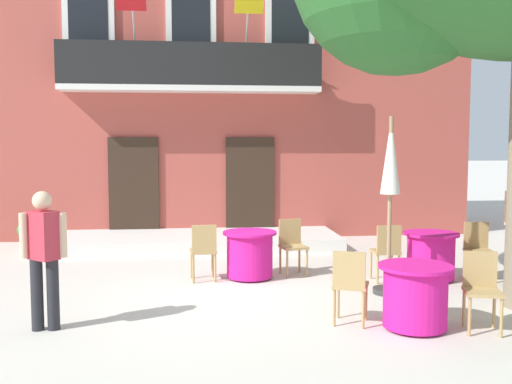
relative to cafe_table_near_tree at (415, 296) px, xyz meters
name	(u,v)px	position (x,y,z in m)	size (l,w,h in m)	color
ground_plane	(236,296)	(-1.98, 1.69, -0.39)	(120.00, 120.00, 0.00)	beige
building_facade	(192,81)	(-2.60, 8.68, 3.36)	(13.00, 5.09, 7.50)	#B24C42
entrance_step_platform	(193,241)	(-2.60, 5.70, -0.27)	(6.10, 1.97, 0.25)	silver
cafe_table_near_tree	(415,296)	(0.00, 0.00, 0.00)	(0.86, 0.86, 0.76)	#DB1984
cafe_chair_near_tree_0	(481,285)	(0.74, -0.13, 0.14)	(0.49, 0.49, 0.91)	tan
cafe_chair_near_tree_1	(350,282)	(-0.72, 0.21, 0.14)	(0.52, 0.52, 0.91)	tan
cafe_table_middle	(250,254)	(-1.68, 2.74, 0.00)	(0.86, 0.86, 0.76)	#DB1984
cafe_chair_middle_0	(204,248)	(-2.42, 2.59, 0.14)	(0.43, 0.43, 0.91)	tan
cafe_chair_middle_1	(292,243)	(-0.96, 2.95, 0.14)	(0.47, 0.47, 0.91)	tan
cafe_table_front	(431,256)	(1.17, 2.32, 0.00)	(0.86, 0.86, 0.76)	#DB1984
cafe_chair_front_0	(387,249)	(0.42, 2.24, 0.14)	(0.40, 0.40, 0.91)	tan
cafe_chair_front_1	(478,247)	(1.92, 2.27, 0.14)	(0.46, 0.46, 0.91)	tan
cafe_umbrella	(390,179)	(0.22, 1.58, 1.27)	(0.44, 0.44, 2.55)	#997A56
ground_planter_left	(27,234)	(-6.00, 5.85, -0.08)	(0.40, 0.40, 0.55)	slate
pedestrian_mid_plaza	(44,252)	(-4.29, 0.42, 0.52)	(0.53, 0.39, 1.62)	#232328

